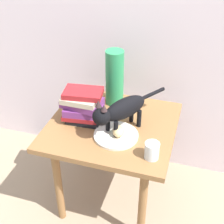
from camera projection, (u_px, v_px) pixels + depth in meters
ground_plane at (112, 195)px, 2.07m from camera, size 6.00×6.00×0.00m
back_panel at (135, 4)px, 1.79m from camera, size 4.00×0.04×2.20m
side_table at (112, 136)px, 1.79m from camera, size 0.68×0.64×0.57m
plate at (116, 135)px, 1.65m from camera, size 0.23×0.23×0.01m
bread_roll at (118, 131)px, 1.63m from camera, size 0.08×0.09×0.05m
cat at (121, 110)px, 1.62m from camera, size 0.30×0.41×0.23m
book_stack at (83, 106)px, 1.72m from camera, size 0.23×0.17×0.18m
green_vase at (115, 78)px, 1.83m from camera, size 0.10×0.10×0.33m
candle_jar at (152, 151)px, 1.50m from camera, size 0.07×0.07×0.08m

